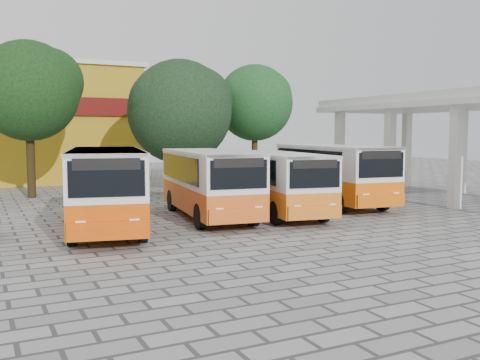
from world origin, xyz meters
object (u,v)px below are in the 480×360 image
bus_far_right (333,170)px  bus_far_left (106,183)px  bus_centre_right (278,179)px  bus_centre_left (209,179)px

bus_far_right → bus_far_left: bearing=-164.0°
bus_far_left → bus_centre_right: (7.24, 0.33, -0.14)m
bus_centre_left → bus_centre_right: bearing=-2.6°
bus_centre_left → bus_far_right: bus_far_right is taller
bus_far_left → bus_centre_left: (4.31, 0.84, -0.08)m
bus_far_left → bus_far_right: size_ratio=1.02×
bus_centre_left → bus_centre_right: size_ratio=1.03×
bus_centre_left → bus_far_left: bearing=-161.6°
bus_far_left → bus_centre_left: bus_far_left is taller
bus_centre_left → bus_far_right: size_ratio=0.96×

